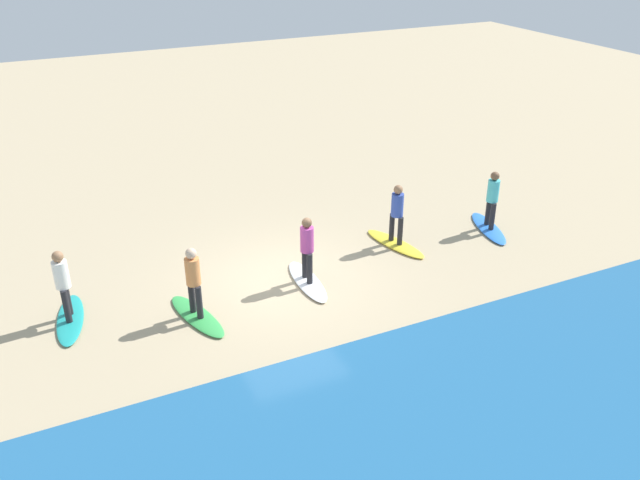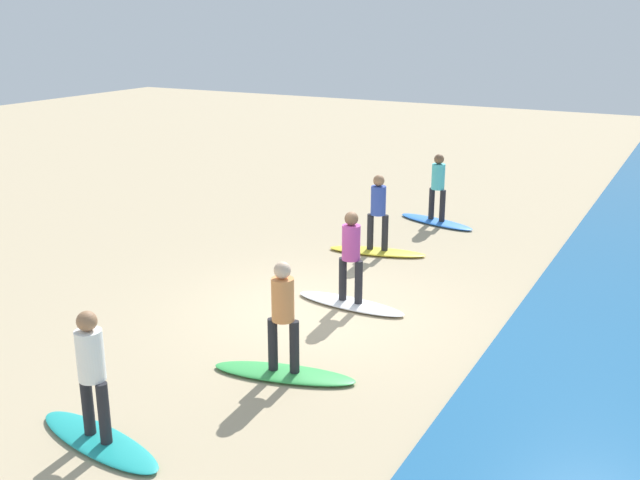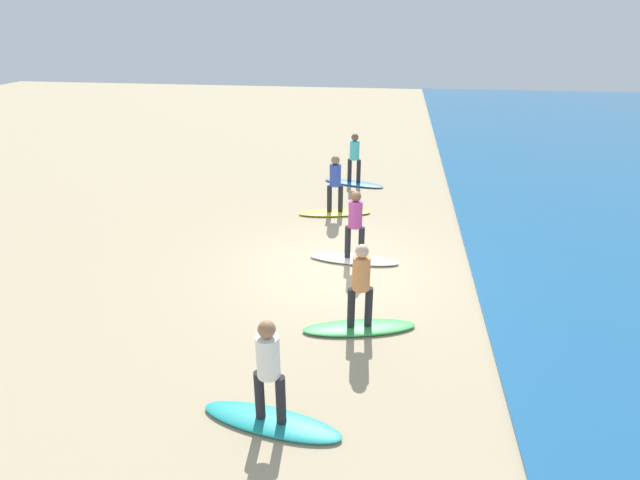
# 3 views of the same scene
# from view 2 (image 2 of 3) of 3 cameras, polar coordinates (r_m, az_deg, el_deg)

# --- Properties ---
(ground_plane) EXTENTS (60.00, 60.00, 0.00)m
(ground_plane) POSITION_cam_2_polar(r_m,az_deg,el_deg) (12.89, 0.14, -5.52)
(ground_plane) COLOR tan
(surfboard_blue) EXTENTS (1.13, 2.17, 0.09)m
(surfboard_blue) POSITION_cam_2_polar(r_m,az_deg,el_deg) (18.39, 8.98, 1.41)
(surfboard_blue) COLOR blue
(surfboard_blue) RESTS_ON ground
(surfer_blue) EXTENTS (0.32, 0.45, 1.64)m
(surfer_blue) POSITION_cam_2_polar(r_m,az_deg,el_deg) (18.15, 9.12, 4.43)
(surfer_blue) COLOR #232328
(surfer_blue) RESTS_ON surfboard_blue
(surfboard_yellow) EXTENTS (1.00, 2.17, 0.09)m
(surfboard_yellow) POSITION_cam_2_polar(r_m,az_deg,el_deg) (15.94, 4.45, -0.89)
(surfboard_yellow) COLOR yellow
(surfboard_yellow) RESTS_ON ground
(surfer_yellow) EXTENTS (0.32, 0.45, 1.64)m
(surfer_yellow) POSITION_cam_2_polar(r_m,az_deg,el_deg) (15.66, 4.53, 2.56)
(surfer_yellow) COLOR #232328
(surfer_yellow) RESTS_ON surfboard_yellow
(surfboard_white) EXTENTS (0.68, 2.13, 0.09)m
(surfboard_white) POSITION_cam_2_polar(r_m,az_deg,el_deg) (13.10, 2.36, -4.94)
(surfboard_white) COLOR white
(surfboard_white) RESTS_ON ground
(surfer_white) EXTENTS (0.32, 0.46, 1.64)m
(surfer_white) POSITION_cam_2_polar(r_m,az_deg,el_deg) (12.76, 2.42, -0.81)
(surfer_white) COLOR #232328
(surfer_white) RESTS_ON surfboard_white
(surfboard_green) EXTENTS (1.03, 2.17, 0.09)m
(surfboard_green) POSITION_cam_2_polar(r_m,az_deg,el_deg) (10.70, -2.81, -10.28)
(surfboard_green) COLOR green
(surfboard_green) RESTS_ON ground
(surfer_green) EXTENTS (0.32, 0.45, 1.64)m
(surfer_green) POSITION_cam_2_polar(r_m,az_deg,el_deg) (10.28, -2.89, -5.37)
(surfer_green) COLOR #232328
(surfer_green) RESTS_ON surfboard_green
(surfboard_teal) EXTENTS (0.91, 2.16, 0.09)m
(surfboard_teal) POSITION_cam_2_polar(r_m,az_deg,el_deg) (9.56, -16.75, -14.67)
(surfboard_teal) COLOR teal
(surfboard_teal) RESTS_ON ground
(surfer_teal) EXTENTS (0.32, 0.46, 1.64)m
(surfer_teal) POSITION_cam_2_polar(r_m,az_deg,el_deg) (9.09, -17.29, -9.34)
(surfer_teal) COLOR #232328
(surfer_teal) RESTS_ON surfboard_teal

